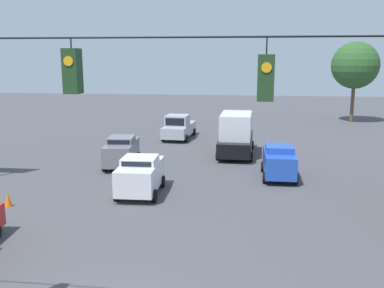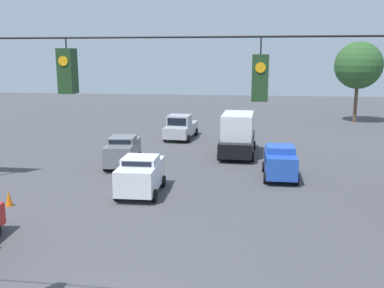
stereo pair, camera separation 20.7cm
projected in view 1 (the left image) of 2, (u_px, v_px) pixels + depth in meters
overhead_signal_span at (77, 150)px, 9.28m from camera, size 18.33×0.38×8.19m
sedan_blue_oncoming_far at (279, 161)px, 25.07m from camera, size 1.94×3.86×1.94m
box_truck_black_oncoming_deep at (236, 135)px, 30.88m from camera, size 2.68×6.21×3.05m
sedan_grey_withflow_far at (122, 151)px, 27.76m from camera, size 2.25×4.27×1.95m
sedan_white_withflow_mid at (140, 175)px, 22.12m from camera, size 2.17×3.86×1.97m
pickup_truck_silver_withflow_deep at (179, 127)px, 37.14m from camera, size 2.55×5.26×2.12m
traffic_cone_third at (8, 199)px, 20.32m from camera, size 0.34×0.34×0.75m
tree_horizon_left at (355, 65)px, 45.73m from camera, size 5.01×5.01×8.62m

